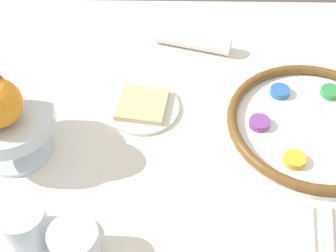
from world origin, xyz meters
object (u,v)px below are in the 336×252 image
object	(u,v)px
fruit_stand	(9,124)
cup_far	(75,245)
seder_plate	(313,124)
napkin_roll	(191,41)
cup_near	(24,224)
bread_plate	(142,107)

from	to	relation	value
fruit_stand	cup_far	xyz separation A→B (m)	(-0.15, 0.22, -0.04)
seder_plate	fruit_stand	bearing A→B (deg)	6.46
napkin_roll	cup_near	world-z (taller)	cup_near
seder_plate	cup_near	xyz separation A→B (m)	(0.52, 0.25, 0.02)
bread_plate	cup_far	world-z (taller)	cup_far
napkin_roll	seder_plate	bearing A→B (deg)	132.42
fruit_stand	bread_plate	size ratio (longest dim) A/B	1.11
napkin_roll	cup_far	size ratio (longest dim) A/B	2.35
seder_plate	fruit_stand	xyz separation A→B (m)	(0.58, 0.07, 0.06)
seder_plate	fruit_stand	size ratio (longest dim) A/B	2.01
bread_plate	cup_far	distance (m)	0.35
bread_plate	napkin_roll	world-z (taller)	napkin_roll
napkin_roll	cup_far	bearing A→B (deg)	70.91
bread_plate	cup_far	bearing A→B (deg)	75.75
seder_plate	napkin_roll	distance (m)	0.36
cup_near	seder_plate	bearing A→B (deg)	-154.33
bread_plate	cup_near	distance (m)	0.35
fruit_stand	cup_near	size ratio (longest dim) A/B	2.19
seder_plate	cup_near	bearing A→B (deg)	25.67
cup_near	cup_far	world-z (taller)	same
cup_near	cup_far	size ratio (longest dim) A/B	1.00
napkin_roll	fruit_stand	bearing A→B (deg)	44.13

